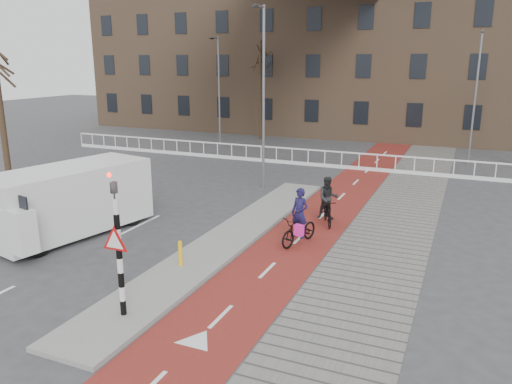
% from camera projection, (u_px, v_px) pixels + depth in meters
% --- Properties ---
extents(ground, '(120.00, 120.00, 0.00)m').
position_uv_depth(ground, '(189.00, 289.00, 13.54)').
color(ground, '#38383A').
rests_on(ground, ground).
extents(bike_lane, '(2.50, 60.00, 0.01)m').
position_uv_depth(bike_lane, '(336.00, 202.00, 21.84)').
color(bike_lane, maroon).
rests_on(bike_lane, ground).
extents(sidewalk, '(3.00, 60.00, 0.01)m').
position_uv_depth(sidewalk, '(402.00, 209.00, 20.77)').
color(sidewalk, slate).
rests_on(sidewalk, ground).
extents(curb_island, '(1.80, 16.00, 0.12)m').
position_uv_depth(curb_island, '(230.00, 237.00, 17.35)').
color(curb_island, gray).
rests_on(curb_island, ground).
extents(traffic_signal, '(0.80, 0.80, 3.68)m').
position_uv_depth(traffic_signal, '(118.00, 241.00, 11.47)').
color(traffic_signal, black).
rests_on(traffic_signal, curb_island).
extents(bollard, '(0.12, 0.12, 0.75)m').
position_uv_depth(bollard, '(180.00, 253.00, 14.73)').
color(bollard, yellow).
rests_on(bollard, curb_island).
extents(cyclist_near, '(1.16, 1.96, 1.93)m').
position_uv_depth(cyclist_near, '(299.00, 226.00, 16.69)').
color(cyclist_near, black).
rests_on(cyclist_near, bike_lane).
extents(cyclist_far, '(1.12, 1.75, 1.84)m').
position_uv_depth(cyclist_far, '(328.00, 205.00, 18.65)').
color(cyclist_far, black).
rests_on(cyclist_far, bike_lane).
extents(van, '(3.40, 6.00, 2.43)m').
position_uv_depth(van, '(70.00, 199.00, 17.54)').
color(van, silver).
rests_on(van, ground).
extents(railing, '(28.00, 0.10, 0.99)m').
position_uv_depth(railing, '(261.00, 157.00, 30.47)').
color(railing, silver).
rests_on(railing, ground).
extents(townhouse_row, '(46.00, 10.00, 15.90)m').
position_uv_depth(townhouse_row, '(354.00, 38.00, 41.09)').
color(townhouse_row, '#7F6047').
rests_on(townhouse_row, ground).
extents(tree_left, '(0.27, 0.27, 7.37)m').
position_uv_depth(tree_left, '(1.00, 115.00, 21.82)').
color(tree_left, black).
rests_on(tree_left, ground).
extents(tree_mid, '(0.22, 0.22, 7.44)m').
position_uv_depth(tree_mid, '(260.00, 91.00, 38.28)').
color(tree_mid, black).
rests_on(tree_mid, ground).
extents(streetlight_near, '(0.12, 0.12, 8.41)m').
position_uv_depth(streetlight_near, '(264.00, 100.00, 23.27)').
color(streetlight_near, slate).
rests_on(streetlight_near, ground).
extents(streetlight_left, '(0.12, 0.12, 7.55)m').
position_uv_depth(streetlight_left, '(219.00, 94.00, 34.52)').
color(streetlight_left, slate).
rests_on(streetlight_left, ground).
extents(streetlight_right, '(0.12, 0.12, 7.64)m').
position_uv_depth(streetlight_right, '(475.00, 100.00, 28.81)').
color(streetlight_right, slate).
rests_on(streetlight_right, ground).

